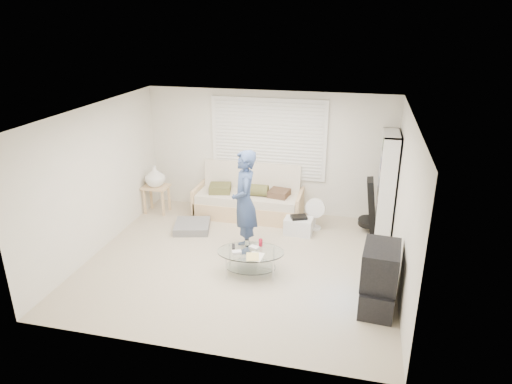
% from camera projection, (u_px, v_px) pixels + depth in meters
% --- Properties ---
extents(ground, '(5.00, 5.00, 0.00)m').
position_uv_depth(ground, '(240.00, 261.00, 7.62)').
color(ground, '#B7A78E').
rests_on(ground, ground).
extents(room_shell, '(5.02, 4.52, 2.51)m').
position_uv_depth(room_shell, '(247.00, 160.00, 7.47)').
color(room_shell, silver).
rests_on(room_shell, ground).
extents(window_blinds, '(2.32, 0.08, 1.62)m').
position_uv_depth(window_blinds, '(268.00, 139.00, 9.06)').
color(window_blinds, silver).
rests_on(window_blinds, ground).
extents(futon_sofa, '(2.16, 0.87, 1.06)m').
position_uv_depth(futon_sofa, '(249.00, 200.00, 9.27)').
color(futon_sofa, tan).
rests_on(futon_sofa, ground).
extents(grey_floor_pillow, '(0.79, 0.79, 0.15)m').
position_uv_depth(grey_floor_pillow, '(192.00, 226.00, 8.72)').
color(grey_floor_pillow, slate).
rests_on(grey_floor_pillow, ground).
extents(side_table, '(0.51, 0.41, 1.01)m').
position_uv_depth(side_table, '(155.00, 178.00, 9.28)').
color(side_table, tan).
rests_on(side_table, ground).
extents(bookshelf, '(0.30, 0.81, 1.91)m').
position_uv_depth(bookshelf, '(387.00, 184.00, 8.36)').
color(bookshelf, white).
rests_on(bookshelf, ground).
extents(guitar_case, '(0.37, 0.38, 1.03)m').
position_uv_depth(guitar_case, '(371.00, 209.00, 8.52)').
color(guitar_case, black).
rests_on(guitar_case, ground).
extents(floor_fan, '(0.38, 0.26, 0.63)m').
position_uv_depth(floor_fan, '(315.00, 211.00, 8.67)').
color(floor_fan, white).
rests_on(floor_fan, ground).
extents(storage_bin, '(0.53, 0.38, 0.36)m').
position_uv_depth(storage_bin, '(299.00, 225.00, 8.54)').
color(storage_bin, white).
rests_on(storage_bin, ground).
extents(tv_unit, '(0.53, 0.89, 0.94)m').
position_uv_depth(tv_unit, '(379.00, 278.00, 6.28)').
color(tv_unit, black).
rests_on(tv_unit, ground).
extents(coffee_table, '(1.14, 0.82, 0.51)m').
position_uv_depth(coffee_table, '(251.00, 255.00, 7.16)').
color(coffee_table, silver).
rests_on(coffee_table, ground).
extents(standing_person, '(0.62, 0.76, 1.80)m').
position_uv_depth(standing_person, '(244.00, 202.00, 7.68)').
color(standing_person, navy).
rests_on(standing_person, ground).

